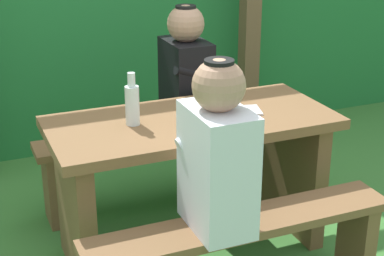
{
  "coord_description": "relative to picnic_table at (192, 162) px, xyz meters",
  "views": [
    {
      "loc": [
        -1.07,
        -2.55,
        1.78
      ],
      "look_at": [
        0.0,
        0.0,
        0.68
      ],
      "focal_mm": 56.82,
      "sensor_mm": 36.0,
      "label": 1
    }
  ],
  "objects": [
    {
      "name": "ground_plane",
      "position": [
        0.0,
        0.0,
        -0.5
      ],
      "size": [
        12.0,
        12.0,
        0.0
      ],
      "primitive_type": "plane",
      "color": "#3C7832"
    },
    {
      "name": "bottle_left",
      "position": [
        0.23,
        0.1,
        0.33
      ],
      "size": [
        0.06,
        0.06,
        0.23
      ],
      "color": "silver",
      "rests_on": "picnic_table"
    },
    {
      "name": "picnic_table",
      "position": [
        0.0,
        0.0,
        0.0
      ],
      "size": [
        1.4,
        0.64,
        0.74
      ],
      "color": "brown",
      "rests_on": "ground_plane"
    },
    {
      "name": "person_white_shirt",
      "position": [
        -0.12,
        -0.55,
        0.29
      ],
      "size": [
        0.25,
        0.35,
        0.72
      ],
      "color": "silver",
      "rests_on": "bench_near"
    },
    {
      "name": "bottle_right",
      "position": [
        -0.29,
        0.03,
        0.34
      ],
      "size": [
        0.07,
        0.07,
        0.25
      ],
      "color": "silver",
      "rests_on": "picnic_table"
    },
    {
      "name": "drinking_glass",
      "position": [
        0.02,
        -0.13,
        0.28
      ],
      "size": [
        0.07,
        0.07,
        0.09
      ],
      "primitive_type": "cylinder",
      "color": "silver",
      "rests_on": "picnic_table"
    },
    {
      "name": "bench_far",
      "position": [
        0.0,
        0.55,
        -0.17
      ],
      "size": [
        1.4,
        0.24,
        0.46
      ],
      "color": "brown",
      "rests_on": "ground_plane"
    },
    {
      "name": "bench_near",
      "position": [
        0.0,
        -0.55,
        -0.17
      ],
      "size": [
        1.4,
        0.24,
        0.46
      ],
      "color": "brown",
      "rests_on": "ground_plane"
    },
    {
      "name": "person_black_coat",
      "position": [
        0.19,
        0.55,
        0.29
      ],
      "size": [
        0.25,
        0.35,
        0.72
      ],
      "color": "black",
      "rests_on": "bench_far"
    },
    {
      "name": "cell_phone",
      "position": [
        0.32,
        -0.03,
        0.24
      ],
      "size": [
        0.1,
        0.15,
        0.01
      ],
      "primitive_type": "cube",
      "rotation": [
        0.0,
        0.0,
        -0.25
      ],
      "color": "silver",
      "rests_on": "picnic_table"
    }
  ]
}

